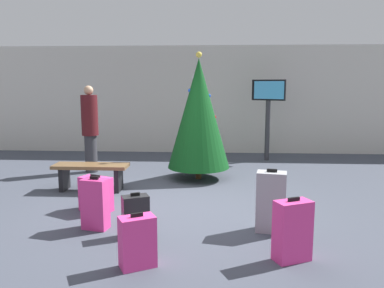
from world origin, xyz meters
TOP-DOWN VIEW (x-y plane):
  - ground_plane at (0.00, 0.00)m, footprint 16.00×16.00m
  - back_wall at (0.00, 4.97)m, footprint 16.00×0.20m
  - holiday_tree at (0.29, 1.86)m, footprint 1.24×1.24m
  - flight_info_kiosk at (1.93, 3.89)m, footprint 0.79×0.44m
  - waiting_bench at (-1.60, 0.87)m, footprint 1.33×0.44m
  - traveller_0 at (-2.07, 2.33)m, footprint 0.37×0.37m
  - suitcase_0 at (1.46, -1.74)m, footprint 0.44×0.36m
  - suitcase_1 at (-0.96, -0.96)m, footprint 0.37×0.26m
  - suitcase_2 at (1.35, -0.91)m, footprint 0.41×0.30m
  - suitcase_3 at (-0.18, -1.99)m, footprint 0.42×0.36m
  - suitcase_4 at (-1.17, -0.24)m, footprint 0.55×0.43m
  - suitcase_5 at (-0.38, -1.16)m, footprint 0.38×0.31m

SIDE VIEW (x-z plane):
  - ground_plane at x=0.00m, z-range 0.00..0.00m
  - suitcase_4 at x=-1.17m, z-range -0.02..0.54m
  - suitcase_5 at x=-0.38m, z-range -0.02..0.54m
  - suitcase_3 at x=-0.18m, z-range -0.02..0.57m
  - suitcase_0 at x=1.46m, z-range -0.02..0.69m
  - suitcase_1 at x=-0.96m, z-range -0.02..0.69m
  - waiting_bench at x=-1.60m, z-range 0.11..0.59m
  - suitcase_2 at x=1.35m, z-range -0.02..0.81m
  - traveller_0 at x=-2.07m, z-range 0.05..1.92m
  - holiday_tree at x=0.29m, z-range 0.06..2.58m
  - flight_info_kiosk at x=1.93m, z-range 0.39..2.40m
  - back_wall at x=0.00m, z-range 0.00..2.93m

